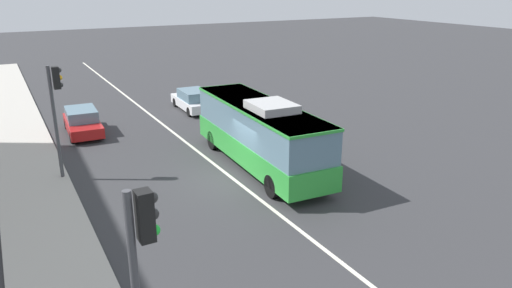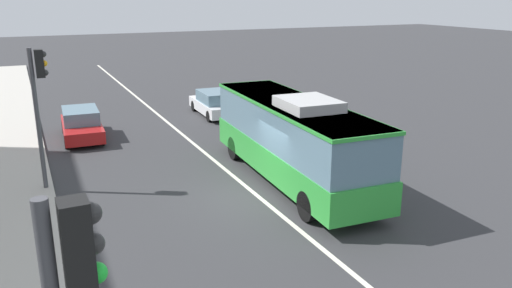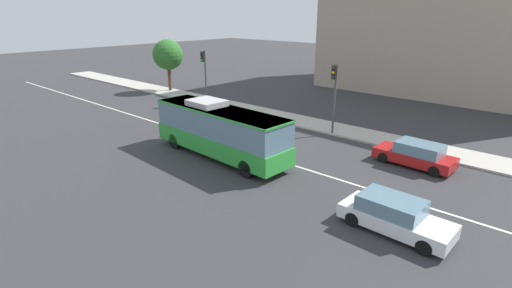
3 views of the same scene
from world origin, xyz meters
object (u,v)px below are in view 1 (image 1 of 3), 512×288
Objects in this scene: sedan_red at (82,122)px; traffic_light_mid_block at (142,271)px; sedan_white at (193,100)px; traffic_light_near_corner at (56,103)px; transit_bus at (260,131)px.

traffic_light_mid_block reaches higher than sedan_red.
traffic_light_mid_block is at bearing 158.15° from sedan_white.
traffic_light_near_corner is (-6.83, 1.95, 2.84)m from sedan_red.
traffic_light_mid_block is (-14.38, 0.34, 0.00)m from traffic_light_near_corner.
transit_bus reaches higher than sedan_white.
sedan_white is at bearing 42.13° from traffic_light_near_corner.
traffic_light_near_corner is 1.00× the size of traffic_light_mid_block.
sedan_white is 0.88× the size of traffic_light_mid_block.
sedan_white is 0.99× the size of sedan_red.
traffic_light_near_corner is at bearing 73.65° from transit_bus.
traffic_light_near_corner reaches higher than sedan_white.
traffic_light_near_corner is (-8.72, 9.71, 2.84)m from sedan_white.
transit_bus is 2.22× the size of sedan_white.
traffic_light_mid_block is at bearing -3.42° from sedan_red.
sedan_white is 13.36m from traffic_light_near_corner.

